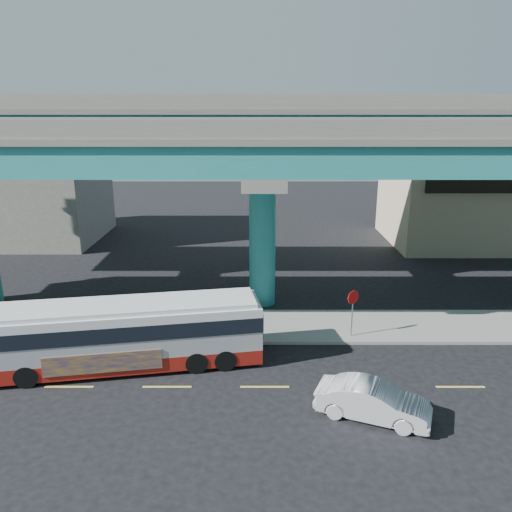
{
  "coord_description": "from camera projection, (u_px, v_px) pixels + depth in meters",
  "views": [
    {
      "loc": [
        -0.35,
        -18.31,
        10.91
      ],
      "look_at": [
        -0.36,
        4.0,
        4.31
      ],
      "focal_mm": 35.0,
      "sensor_mm": 36.0,
      "label": 1
    }
  ],
  "objects": [
    {
      "name": "ground",
      "position": [
        265.0,
        383.0,
        20.65
      ],
      "size": [
        120.0,
        120.0,
        0.0
      ],
      "primitive_type": "plane",
      "color": "black",
      "rests_on": "ground"
    },
    {
      "name": "sidewalk",
      "position": [
        263.0,
        326.0,
        25.9
      ],
      "size": [
        70.0,
        4.0,
        0.15
      ],
      "primitive_type": "cube",
      "color": "gray",
      "rests_on": "ground"
    },
    {
      "name": "lane_markings",
      "position": [
        265.0,
        387.0,
        20.36
      ],
      "size": [
        58.0,
        0.12,
        0.01
      ],
      "color": "#D8C64C",
      "rests_on": "ground"
    },
    {
      "name": "viaduct",
      "position": [
        263.0,
        143.0,
        26.79
      ],
      "size": [
        52.0,
        12.4,
        11.7
      ],
      "color": "#217D74",
      "rests_on": "ground"
    },
    {
      "name": "building_beige",
      "position": [
        475.0,
        201.0,
        41.68
      ],
      "size": [
        14.0,
        10.23,
        7.0
      ],
      "color": "tan",
      "rests_on": "ground"
    },
    {
      "name": "building_concrete",
      "position": [
        26.0,
        187.0,
        42.4
      ],
      "size": [
        12.0,
        10.0,
        9.0
      ],
      "primitive_type": "cube",
      "color": "gray",
      "rests_on": "ground"
    },
    {
      "name": "transit_bus",
      "position": [
        128.0,
        332.0,
        21.59
      ],
      "size": [
        11.78,
        4.41,
        2.96
      ],
      "rotation": [
        0.0,
        0.0,
        0.17
      ],
      "color": "maroon",
      "rests_on": "ground"
    },
    {
      "name": "sedan",
      "position": [
        373.0,
        401.0,
        18.16
      ],
      "size": [
        4.29,
        5.12,
        1.36
      ],
      "primitive_type": "imported",
      "rotation": [
        0.0,
        0.0,
        1.19
      ],
      "color": "silver",
      "rests_on": "ground"
    },
    {
      "name": "stop_sign",
      "position": [
        353.0,
        304.0,
        24.13
      ],
      "size": [
        0.63,
        0.4,
        2.39
      ],
      "rotation": [
        0.0,
        0.0,
        0.16
      ],
      "color": "gray",
      "rests_on": "sidewalk"
    }
  ]
}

